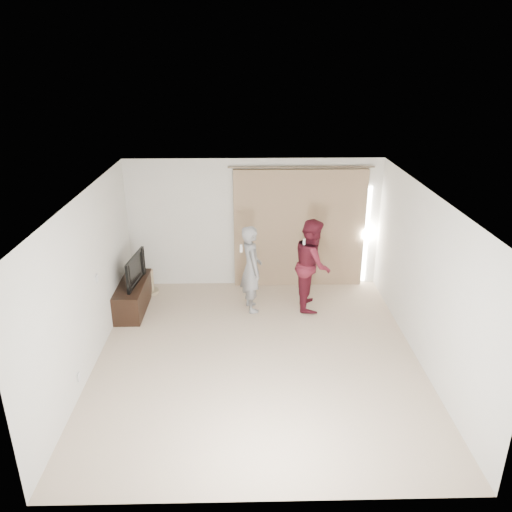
# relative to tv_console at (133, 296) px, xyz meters

# --- Properties ---
(floor) EXTENTS (5.50, 5.50, 0.00)m
(floor) POSITION_rel_tv_console_xyz_m (2.27, -1.66, -0.26)
(floor) COLOR #C8B096
(floor) RESTS_ON ground
(wall_back) EXTENTS (5.00, 0.04, 2.60)m
(wall_back) POSITION_rel_tv_console_xyz_m (2.27, 1.09, 1.04)
(wall_back) COLOR silver
(wall_back) RESTS_ON ground
(wall_left) EXTENTS (0.04, 5.50, 2.60)m
(wall_left) POSITION_rel_tv_console_xyz_m (-0.23, -1.66, 1.04)
(wall_left) COLOR silver
(wall_left) RESTS_ON ground
(ceiling) EXTENTS (5.00, 5.50, 0.01)m
(ceiling) POSITION_rel_tv_console_xyz_m (2.27, -1.66, 2.34)
(ceiling) COLOR white
(ceiling) RESTS_ON wall_back
(curtain) EXTENTS (2.80, 0.11, 2.46)m
(curtain) POSITION_rel_tv_console_xyz_m (3.18, 1.02, 0.94)
(curtain) COLOR #9E7F61
(curtain) RESTS_ON ground
(tv_console) EXTENTS (0.47, 1.37, 0.53)m
(tv_console) POSITION_rel_tv_console_xyz_m (0.00, 0.00, 0.00)
(tv_console) COLOR black
(tv_console) RESTS_ON ground
(tv) EXTENTS (0.23, 0.96, 0.55)m
(tv) POSITION_rel_tv_console_xyz_m (0.00, 0.00, 0.54)
(tv) COLOR black
(tv) RESTS_ON tv_console
(scratching_post) EXTENTS (0.37, 0.37, 0.49)m
(scratching_post) POSITION_rel_tv_console_xyz_m (0.17, 0.66, -0.06)
(scratching_post) COLOR tan
(scratching_post) RESTS_ON ground
(person_man) EXTENTS (0.52, 0.67, 1.63)m
(person_man) POSITION_rel_tv_console_xyz_m (2.19, -0.05, 0.55)
(person_man) COLOR slate
(person_man) RESTS_ON ground
(person_woman) EXTENTS (0.69, 0.86, 1.71)m
(person_woman) POSITION_rel_tv_console_xyz_m (3.31, 0.04, 0.59)
(person_woman) COLOR #561421
(person_woman) RESTS_ON ground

